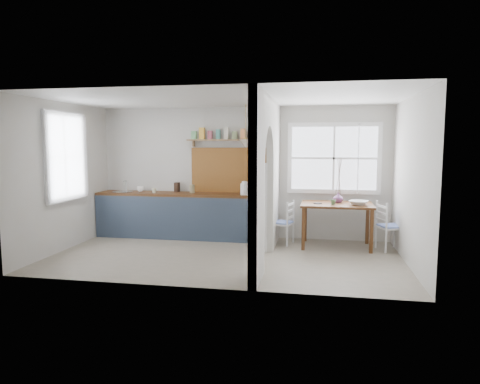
% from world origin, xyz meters
% --- Properties ---
extents(floor, '(5.80, 3.20, 0.01)m').
position_xyz_m(floor, '(0.00, 0.00, 0.00)').
color(floor, gray).
rests_on(floor, ground).
extents(ceiling, '(5.80, 3.20, 0.01)m').
position_xyz_m(ceiling, '(0.00, 0.00, 2.60)').
color(ceiling, beige).
rests_on(ceiling, walls).
extents(walls, '(5.81, 3.21, 2.60)m').
position_xyz_m(walls, '(0.00, 0.00, 1.30)').
color(walls, beige).
rests_on(walls, floor).
extents(partition, '(0.12, 3.20, 2.60)m').
position_xyz_m(partition, '(0.70, 0.06, 1.45)').
color(partition, beige).
rests_on(partition, floor).
extents(kitchen_window, '(0.10, 1.16, 1.50)m').
position_xyz_m(kitchen_window, '(-2.87, 0.00, 1.65)').
color(kitchen_window, white).
rests_on(kitchen_window, walls).
extents(nook_window, '(1.76, 0.10, 1.30)m').
position_xyz_m(nook_window, '(1.80, 1.56, 1.60)').
color(nook_window, white).
rests_on(nook_window, walls).
extents(counter, '(3.50, 0.60, 0.90)m').
position_xyz_m(counter, '(-1.13, 1.33, 0.46)').
color(counter, '#472B16').
rests_on(counter, floor).
extents(sink, '(0.40, 0.40, 0.02)m').
position_xyz_m(sink, '(-2.43, 1.30, 0.89)').
color(sink, '#B5B6B8').
rests_on(sink, counter).
extents(backsplash, '(1.65, 0.03, 0.90)m').
position_xyz_m(backsplash, '(-0.20, 1.58, 1.35)').
color(backsplash, brown).
rests_on(backsplash, walls).
extents(shelf, '(1.75, 0.20, 0.21)m').
position_xyz_m(shelf, '(-0.21, 1.49, 2.01)').
color(shelf, olive).
rests_on(shelf, walls).
extents(pendant_lamp, '(0.26, 0.26, 0.16)m').
position_xyz_m(pendant_lamp, '(0.15, 1.15, 1.88)').
color(pendant_lamp, beige).
rests_on(pendant_lamp, ceiling).
extents(utensil_rail, '(0.02, 0.50, 0.02)m').
position_xyz_m(utensil_rail, '(0.61, 0.90, 1.45)').
color(utensil_rail, '#B5B6B8').
rests_on(utensil_rail, partition).
extents(dining_table, '(1.29, 0.87, 0.80)m').
position_xyz_m(dining_table, '(1.85, 1.03, 0.40)').
color(dining_table, '#472B16').
rests_on(dining_table, floor).
extents(chair_left, '(0.46, 0.46, 0.82)m').
position_xyz_m(chair_left, '(0.86, 1.09, 0.41)').
color(chair_left, white).
rests_on(chair_left, floor).
extents(chair_right, '(0.51, 0.51, 0.87)m').
position_xyz_m(chair_right, '(2.79, 0.95, 0.43)').
color(chair_right, white).
rests_on(chair_right, floor).
extents(kettle, '(0.22, 0.18, 0.26)m').
position_xyz_m(kettle, '(0.12, 1.21, 1.03)').
color(kettle, white).
rests_on(kettle, counter).
extents(mug_a, '(0.12, 0.12, 0.09)m').
position_xyz_m(mug_a, '(-1.71, 1.21, 0.95)').
color(mug_a, white).
rests_on(mug_a, counter).
extents(mug_b, '(0.16, 0.16, 0.11)m').
position_xyz_m(mug_b, '(-2.08, 1.40, 0.95)').
color(mug_b, white).
rests_on(mug_b, counter).
extents(knife_block, '(0.09, 0.13, 0.19)m').
position_xyz_m(knife_block, '(-1.32, 1.47, 1.00)').
color(knife_block, black).
rests_on(knife_block, counter).
extents(jar, '(0.11, 0.11, 0.16)m').
position_xyz_m(jar, '(-0.96, 1.35, 0.98)').
color(jar, '#9A9165').
rests_on(jar, counter).
extents(towel_magenta, '(0.02, 0.03, 0.61)m').
position_xyz_m(towel_magenta, '(0.58, 0.98, 0.28)').
color(towel_magenta, '#BC2A6F').
rests_on(towel_magenta, counter).
extents(towel_orange, '(0.02, 0.03, 0.49)m').
position_xyz_m(towel_orange, '(0.58, 0.93, 0.25)').
color(towel_orange, orange).
rests_on(towel_orange, counter).
extents(bowl, '(0.43, 0.43, 0.08)m').
position_xyz_m(bowl, '(2.22, 0.90, 0.84)').
color(bowl, white).
rests_on(bowl, dining_table).
extents(table_cup, '(0.12, 0.12, 0.09)m').
position_xyz_m(table_cup, '(1.78, 0.87, 0.84)').
color(table_cup, '#517B4F').
rests_on(table_cup, dining_table).
extents(plate, '(0.20, 0.20, 0.01)m').
position_xyz_m(plate, '(1.51, 0.96, 0.80)').
color(plate, black).
rests_on(plate, dining_table).
extents(vase, '(0.21, 0.21, 0.19)m').
position_xyz_m(vase, '(1.88, 1.17, 0.89)').
color(vase, '#75417B').
rests_on(vase, dining_table).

